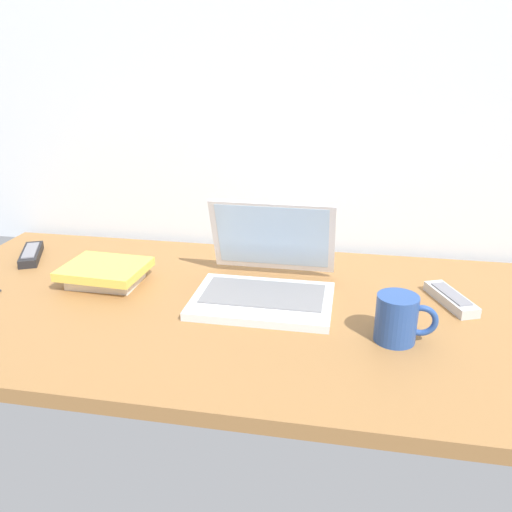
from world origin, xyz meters
TOP-DOWN VIEW (x-y plane):
  - desk at (0.00, 0.00)m, footprint 1.60×0.76m
  - laptop at (0.02, 0.06)m, footprint 0.31×0.30m
  - coffee_mug at (0.31, -0.10)m, footprint 0.12×0.08m
  - remote_control_near at (-0.65, 0.18)m, footprint 0.11×0.16m
  - remote_control_far at (0.44, 0.09)m, footprint 0.10×0.17m
  - book_stack at (-0.37, 0.06)m, footprint 0.20×0.17m

SIDE VIEW (x-z plane):
  - desk at x=0.00m, z-range 0.00..0.03m
  - remote_control_near at x=-0.65m, z-range 0.03..0.05m
  - remote_control_far at x=0.44m, z-range 0.03..0.05m
  - book_stack at x=-0.37m, z-range 0.03..0.08m
  - laptop at x=0.02m, z-range -0.03..0.18m
  - coffee_mug at x=0.31m, z-range 0.03..0.13m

